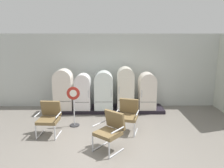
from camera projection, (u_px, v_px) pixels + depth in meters
name	position (u px, v px, depth m)	size (l,w,h in m)	color
ground	(103.00, 150.00, 5.60)	(12.00, 10.00, 0.05)	slate
back_wall	(105.00, 70.00, 8.85)	(11.76, 0.12, 3.01)	silver
display_plinth	(105.00, 109.00, 8.54)	(4.60, 0.95, 0.13)	black
refrigerator_0	(63.00, 88.00, 8.21)	(0.69, 0.64, 1.55)	silver
refrigerator_1	(83.00, 91.00, 8.22)	(0.59, 0.61, 1.38)	white
refrigerator_2	(104.00, 89.00, 8.26)	(0.70, 0.69, 1.47)	silver
refrigerator_3	(125.00, 87.00, 8.26)	(0.63, 0.72, 1.62)	silver
refrigerator_4	(147.00, 90.00, 8.28)	(0.63, 0.70, 1.40)	silver
armchair_left	(49.00, 116.00, 6.34)	(0.69, 0.71, 1.00)	silver
armchair_right	(128.00, 114.00, 6.57)	(0.77, 0.80, 1.00)	silver
armchair_center	(110.00, 129.00, 5.47)	(0.88, 0.89, 1.00)	silver
sign_stand	(74.00, 108.00, 6.93)	(0.42, 0.32, 1.32)	#2D2D30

